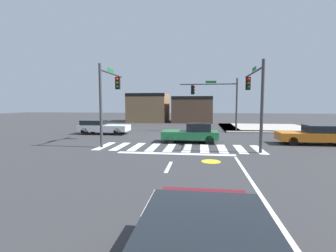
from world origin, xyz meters
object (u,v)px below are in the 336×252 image
Objects in this scene: traffic_signal_southwest at (109,91)px; car_orange at (315,135)px; car_white at (102,127)px; traffic_signal_northeast at (216,95)px; traffic_signal_southeast at (255,90)px; car_green at (192,133)px.

car_orange is at bearing -84.02° from traffic_signal_southwest.
car_white is at bearing 27.83° from traffic_signal_southwest.
traffic_signal_northeast reaches higher than traffic_signal_southeast.
car_green is (-8.61, -0.17, 0.02)m from car_orange.
car_white is at bearing -25.02° from car_green.
traffic_signal_northeast is (8.01, 9.09, -0.01)m from traffic_signal_southwest.
traffic_signal_southwest is at bearing 5.98° from car_orange.
traffic_signal_southeast is at bearing -23.05° from car_white.
traffic_signal_northeast is 1.08× the size of traffic_signal_southeast.
traffic_signal_northeast is 8.60m from car_green.
traffic_signal_northeast is 1.28× the size of car_orange.
traffic_signal_northeast is at bearing -49.49° from car_orange.
car_white is 9.64m from car_green.
traffic_signal_southeast is 1.19× the size of car_white.
traffic_signal_southeast is 1.35× the size of car_green.
traffic_signal_southeast is 5.67m from car_orange.
traffic_signal_northeast is at bearing -105.43° from car_green.
car_white is at bearing 66.95° from traffic_signal_southeast.
car_orange is (14.48, 1.52, -3.08)m from traffic_signal_southwest.
traffic_signal_northeast is 10.43m from car_orange.
traffic_signal_southwest is 1.33× the size of car_green.
traffic_signal_southeast is 5.31m from car_green.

